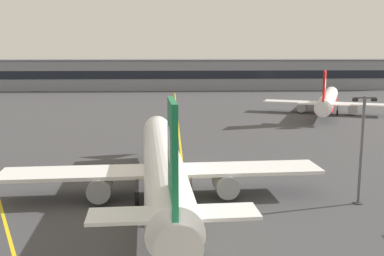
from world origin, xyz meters
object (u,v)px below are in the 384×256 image
(airliner_foreground, at_px, (163,166))
(safety_cone_by_nose_gear, at_px, (166,159))
(apron_lamp_post, at_px, (362,148))
(airliner_background, at_px, (327,101))

(airliner_foreground, distance_m, safety_cone_by_nose_gear, 15.84)
(airliner_foreground, xyz_separation_m, safety_cone_by_nose_gear, (0.16, 15.53, -3.11))
(airliner_foreground, xyz_separation_m, apron_lamp_post, (18.85, -2.40, 2.13))
(airliner_foreground, height_order, safety_cone_by_nose_gear, airliner_foreground)
(apron_lamp_post, distance_m, safety_cone_by_nose_gear, 26.42)
(safety_cone_by_nose_gear, bearing_deg, airliner_background, 49.88)
(airliner_foreground, bearing_deg, airliner_background, 58.18)
(airliner_foreground, relative_size, airliner_background, 1.18)
(airliner_foreground, height_order, apron_lamp_post, airliner_foreground)
(airliner_foreground, height_order, airliner_background, airliner_foreground)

